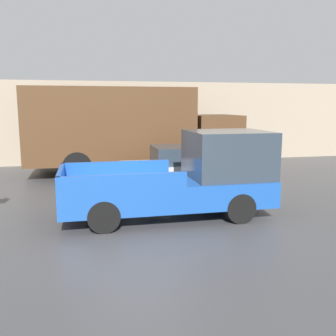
# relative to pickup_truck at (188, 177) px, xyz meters

# --- Properties ---
(ground_plane) EXTENTS (60.00, 60.00, 0.00)m
(ground_plane) POSITION_rel_pickup_truck_xyz_m (-1.37, -0.43, -0.99)
(ground_plane) COLOR #3D3D3F
(building_wall) EXTENTS (28.00, 0.15, 3.93)m
(building_wall) POSITION_rel_pickup_truck_xyz_m (-1.37, 9.29, 0.98)
(building_wall) COLOR gray
(building_wall) RESTS_ON ground
(pickup_truck) EXTENTS (5.22, 2.05, 2.16)m
(pickup_truck) POSITION_rel_pickup_truck_xyz_m (0.00, 0.00, 0.00)
(pickup_truck) COLOR #194799
(pickup_truck) RESTS_ON ground
(car) EXTENTS (4.24, 1.87, 1.42)m
(car) POSITION_rel_pickup_truck_xyz_m (0.79, 3.35, -0.26)
(car) COLOR #B7BABF
(car) RESTS_ON ground
(delivery_truck) EXTENTS (8.72, 2.62, 3.49)m
(delivery_truck) POSITION_rel_pickup_truck_xyz_m (-0.85, 6.44, 0.90)
(delivery_truck) COLOR #472D19
(delivery_truck) RESTS_ON ground
(newspaper_box) EXTENTS (0.45, 0.40, 1.06)m
(newspaper_box) POSITION_rel_pickup_truck_xyz_m (-0.79, 8.96, -0.46)
(newspaper_box) COLOR gold
(newspaper_box) RESTS_ON ground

